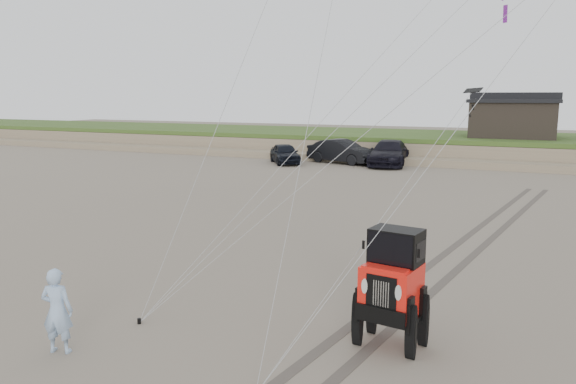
{
  "coord_description": "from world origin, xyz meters",
  "views": [
    {
      "loc": [
        4.23,
        -8.93,
        4.87
      ],
      "look_at": [
        -1.23,
        3.0,
        2.6
      ],
      "focal_mm": 35.0,
      "sensor_mm": 36.0,
      "label": 1
    }
  ],
  "objects_px": {
    "truck_c": "(389,153)",
    "cabin": "(514,117)",
    "truck_a": "(285,153)",
    "man": "(57,311)",
    "truck_b": "(342,151)",
    "jeep": "(391,301)"
  },
  "relations": [
    {
      "from": "truck_b",
      "to": "truck_c",
      "type": "distance_m",
      "value": 3.42
    },
    {
      "from": "cabin",
      "to": "truck_b",
      "type": "height_order",
      "value": "cabin"
    },
    {
      "from": "truck_a",
      "to": "truck_c",
      "type": "relative_size",
      "value": 0.71
    },
    {
      "from": "truck_a",
      "to": "man",
      "type": "height_order",
      "value": "man"
    },
    {
      "from": "cabin",
      "to": "truck_a",
      "type": "height_order",
      "value": "cabin"
    },
    {
      "from": "cabin",
      "to": "jeep",
      "type": "relative_size",
      "value": 1.28
    },
    {
      "from": "truck_c",
      "to": "man",
      "type": "distance_m",
      "value": 31.34
    },
    {
      "from": "jeep",
      "to": "man",
      "type": "relative_size",
      "value": 2.99
    },
    {
      "from": "truck_b",
      "to": "cabin",
      "type": "bearing_deg",
      "value": -39.01
    },
    {
      "from": "truck_a",
      "to": "jeep",
      "type": "height_order",
      "value": "jeep"
    },
    {
      "from": "cabin",
      "to": "man",
      "type": "bearing_deg",
      "value": -98.77
    },
    {
      "from": "truck_b",
      "to": "jeep",
      "type": "distance_m",
      "value": 30.16
    },
    {
      "from": "truck_a",
      "to": "jeep",
      "type": "xyz_separation_m",
      "value": [
        14.47,
        -26.3,
        0.21
      ]
    },
    {
      "from": "truck_a",
      "to": "jeep",
      "type": "distance_m",
      "value": 30.02
    },
    {
      "from": "truck_a",
      "to": "truck_b",
      "type": "distance_m",
      "value": 4.12
    },
    {
      "from": "truck_a",
      "to": "truck_c",
      "type": "bearing_deg",
      "value": -19.91
    },
    {
      "from": "cabin",
      "to": "truck_a",
      "type": "bearing_deg",
      "value": -147.54
    },
    {
      "from": "truck_b",
      "to": "truck_c",
      "type": "height_order",
      "value": "truck_c"
    },
    {
      "from": "cabin",
      "to": "jeep",
      "type": "bearing_deg",
      "value": -90.42
    },
    {
      "from": "truck_c",
      "to": "cabin",
      "type": "bearing_deg",
      "value": 36.25
    },
    {
      "from": "truck_a",
      "to": "truck_b",
      "type": "xyz_separation_m",
      "value": [
        3.67,
        1.86,
        0.13
      ]
    },
    {
      "from": "man",
      "to": "truck_b",
      "type": "bearing_deg",
      "value": -98.53
    }
  ]
}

